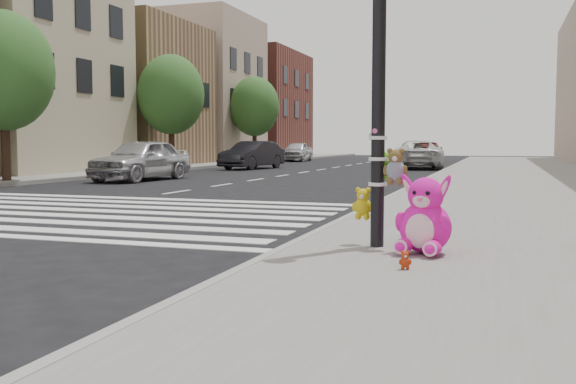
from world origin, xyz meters
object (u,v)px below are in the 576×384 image
at_px(car_silver_far, 141,159).
at_px(car_white_near, 417,155).
at_px(pink_bunny, 425,221).
at_px(signal_pole, 380,110).
at_px(red_teddy, 405,260).
at_px(car_dark_far, 252,155).

relative_size(car_silver_far, car_white_near, 0.85).
xyz_separation_m(pink_bunny, car_silver_far, (-11.50, 12.94, 0.24)).
height_order(signal_pole, pink_bunny, signal_pole).
bearing_deg(pink_bunny, car_white_near, 107.80).
relative_size(signal_pole, car_silver_far, 0.90).
relative_size(red_teddy, car_dark_far, 0.04).
height_order(pink_bunny, red_teddy, pink_bunny).
height_order(signal_pole, red_teddy, signal_pole).
bearing_deg(signal_pole, red_teddy, -68.90).
distance_m(pink_bunny, red_teddy, 1.02).
distance_m(signal_pole, pink_bunny, 1.42).
xyz_separation_m(red_teddy, car_white_near, (-3.27, 27.32, 0.49)).
relative_size(car_silver_far, car_dark_far, 1.03).
height_order(pink_bunny, car_white_near, car_white_near).
height_order(signal_pole, car_dark_far, signal_pole).
xyz_separation_m(signal_pole, pink_bunny, (0.58, -0.33, -1.26)).
distance_m(signal_pole, car_dark_far, 25.28).
distance_m(red_teddy, car_dark_far, 26.66).
height_order(car_dark_far, car_white_near, car_white_near).
bearing_deg(car_white_near, car_dark_far, 12.54).
bearing_deg(car_silver_far, signal_pole, -44.78).
distance_m(car_silver_far, car_dark_far, 10.28).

